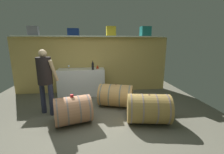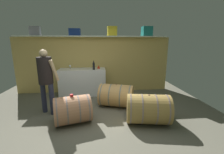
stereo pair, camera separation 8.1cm
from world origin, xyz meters
name	(u,v)px [view 1 (the left image)]	position (x,y,z in m)	size (l,w,h in m)	color
ground_plane	(93,114)	(0.00, 0.62, -0.01)	(6.67, 8.15, 0.02)	#605E50
back_wall_panel	(93,65)	(0.00, 2.48, 0.99)	(5.47, 0.10, 1.97)	tan
high_shelf_board	(92,36)	(0.00, 2.33, 1.99)	(5.03, 0.40, 0.03)	silver
toolcase_grey	(33,31)	(-1.87, 2.33, 2.15)	(0.32, 0.18, 0.29)	gray
toolcase_navy	(73,32)	(-0.60, 2.33, 2.12)	(0.36, 0.27, 0.23)	navy
toolcase_yellow	(111,31)	(0.65, 2.33, 2.16)	(0.31, 0.25, 0.32)	yellow
toolcase_teal	(145,31)	(1.87, 2.33, 2.17)	(0.33, 0.30, 0.33)	#1D7976
work_cabinet	(82,82)	(-0.39, 2.13, 0.46)	(1.56, 0.58, 0.91)	white
wine_bottle_dark	(93,66)	(0.01, 1.91, 1.05)	(0.08, 0.08, 0.30)	black
wine_glass	(69,66)	(-0.81, 2.21, 1.00)	(0.07, 0.07, 0.13)	white
red_funnel	(97,67)	(0.16, 2.17, 0.97)	(0.11, 0.11, 0.11)	red
wine_barrel_near	(73,110)	(-0.45, 0.19, 0.31)	(0.92, 0.80, 0.63)	#B17955
wine_barrel_far	(148,109)	(1.23, 0.02, 0.33)	(1.03, 0.81, 0.67)	olive
wine_barrel_flank	(116,95)	(0.64, 1.01, 0.32)	(1.08, 0.89, 0.64)	tan
tasting_cup	(72,96)	(-0.45, 0.19, 0.65)	(0.08, 0.08, 0.05)	red
winemaker_pouring	(45,76)	(-1.14, 0.75, 1.00)	(0.54, 0.49, 1.62)	#262A3E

